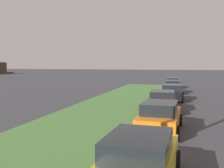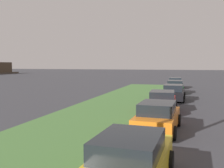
% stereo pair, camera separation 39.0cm
% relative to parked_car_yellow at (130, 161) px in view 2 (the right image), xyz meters
% --- Properties ---
extents(grass_median, '(60.00, 6.00, 0.12)m').
position_rel_parked_car_yellow_xyz_m(grass_median, '(3.51, 4.02, -0.66)').
color(grass_median, '#477238').
rests_on(grass_median, ground).
extents(parked_car_yellow, '(4.37, 2.15, 1.47)m').
position_rel_parked_car_yellow_xyz_m(parked_car_yellow, '(0.00, 0.00, 0.00)').
color(parked_car_yellow, gold).
rests_on(parked_car_yellow, ground).
extents(parked_car_orange, '(4.37, 2.16, 1.47)m').
position_rel_parked_car_yellow_xyz_m(parked_car_orange, '(6.03, -0.07, 0.00)').
color(parked_car_orange, orange).
rests_on(parked_car_orange, ground).
extents(parked_car_red, '(4.38, 2.18, 1.47)m').
position_rel_parked_car_yellow_xyz_m(parked_car_red, '(11.40, 0.20, 0.00)').
color(parked_car_red, red).
rests_on(parked_car_red, ground).
extents(parked_car_black, '(4.32, 2.06, 1.47)m').
position_rel_parked_car_yellow_xyz_m(parked_car_black, '(17.20, -0.28, 0.00)').
color(parked_car_black, black).
rests_on(parked_car_black, ground).
extents(parked_car_green, '(4.33, 2.08, 1.47)m').
position_rel_parked_car_yellow_xyz_m(parked_car_green, '(23.30, -0.15, 0.00)').
color(parked_car_green, '#1E6B38').
rests_on(parked_car_green, ground).
extents(parked_car_white, '(4.34, 2.09, 1.47)m').
position_rel_parked_car_yellow_xyz_m(parked_car_white, '(29.72, 0.08, 0.00)').
color(parked_car_white, silver).
rests_on(parked_car_white, ground).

